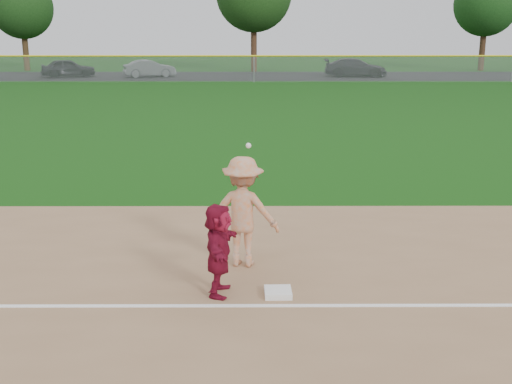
{
  "coord_description": "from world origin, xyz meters",
  "views": [
    {
      "loc": [
        -0.05,
        -10.24,
        4.39
      ],
      "look_at": [
        0.0,
        1.5,
        1.3
      ],
      "focal_mm": 45.0,
      "sensor_mm": 36.0,
      "label": 1
    }
  ],
  "objects_px": {
    "first_base": "(278,292)",
    "base_runner": "(219,249)",
    "car_left": "(68,68)",
    "car_mid": "(149,68)",
    "car_right": "(355,68)"
  },
  "relations": [
    {
      "from": "first_base",
      "to": "base_runner",
      "type": "xyz_separation_m",
      "value": [
        -0.98,
        0.08,
        0.73
      ]
    },
    {
      "from": "car_right",
      "to": "first_base",
      "type": "bearing_deg",
      "value": 173.65
    },
    {
      "from": "base_runner",
      "to": "car_right",
      "type": "xyz_separation_m",
      "value": [
        9.27,
        45.45,
        -0.02
      ]
    },
    {
      "from": "car_left",
      "to": "car_right",
      "type": "relative_size",
      "value": 0.85
    },
    {
      "from": "car_right",
      "to": "car_mid",
      "type": "bearing_deg",
      "value": 94.76
    },
    {
      "from": "base_runner",
      "to": "car_right",
      "type": "bearing_deg",
      "value": -6.6
    },
    {
      "from": "first_base",
      "to": "car_right",
      "type": "distance_m",
      "value": 46.28
    },
    {
      "from": "car_mid",
      "to": "car_right",
      "type": "distance_m",
      "value": 17.5
    },
    {
      "from": "base_runner",
      "to": "car_mid",
      "type": "relative_size",
      "value": 0.36
    },
    {
      "from": "first_base",
      "to": "car_right",
      "type": "xyz_separation_m",
      "value": [
        8.29,
        45.53,
        0.71
      ]
    },
    {
      "from": "car_left",
      "to": "car_right",
      "type": "bearing_deg",
      "value": -108.11
    },
    {
      "from": "first_base",
      "to": "car_left",
      "type": "distance_m",
      "value": 47.97
    },
    {
      "from": "car_right",
      "to": "base_runner",
      "type": "bearing_deg",
      "value": 172.44
    },
    {
      "from": "first_base",
      "to": "base_runner",
      "type": "distance_m",
      "value": 1.22
    },
    {
      "from": "first_base",
      "to": "car_left",
      "type": "height_order",
      "value": "car_left"
    }
  ]
}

